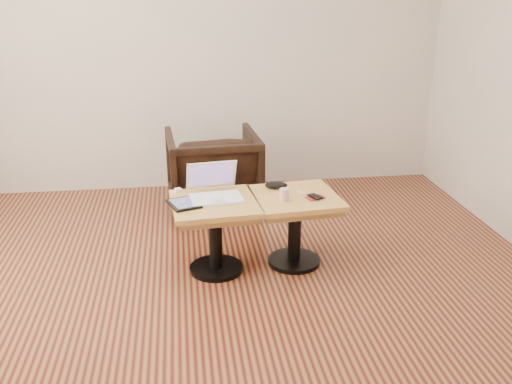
{
  "coord_description": "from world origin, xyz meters",
  "views": [
    {
      "loc": [
        -0.14,
        -2.89,
        1.83
      ],
      "look_at": [
        0.33,
        0.52,
        0.55
      ],
      "focal_mm": 40.0,
      "sensor_mm": 36.0,
      "label": 1
    }
  ],
  "objects": [
    {
      "name": "striped_cup",
      "position": [
        0.5,
        0.47,
        0.54
      ],
      "size": [
        0.07,
        0.07,
        0.08
      ],
      "primitive_type": "cylinder",
      "rotation": [
        0.0,
        0.0,
        -0.17
      ],
      "color": "#E16273",
      "rests_on": "side_table_right"
    },
    {
      "name": "tablet",
      "position": [
        -0.14,
        0.48,
        0.51
      ],
      "size": [
        0.24,
        0.26,
        0.02
      ],
      "rotation": [
        0.0,
        0.0,
        0.34
      ],
      "color": "black",
      "rests_on": "side_table_left"
    },
    {
      "name": "side_table_left",
      "position": [
        0.06,
        0.52,
        0.37
      ],
      "size": [
        0.59,
        0.59,
        0.5
      ],
      "rotation": [
        0.0,
        0.0,
        0.08
      ],
      "color": "black",
      "rests_on": "ground"
    },
    {
      "name": "phone_on_sleeve",
      "position": [
        0.71,
        0.49,
        0.5
      ],
      "size": [
        0.14,
        0.12,
        0.01
      ],
      "rotation": [
        0.0,
        0.0,
        0.38
      ],
      "color": "maroon",
      "rests_on": "side_table_right"
    },
    {
      "name": "room_shell",
      "position": [
        0.0,
        0.0,
        1.35
      ],
      "size": [
        4.52,
        4.52,
        2.71
      ],
      "color": "#421711",
      "rests_on": "ground"
    },
    {
      "name": "armchair",
      "position": [
        0.11,
        1.6,
        0.34
      ],
      "size": [
        0.77,
        0.79,
        0.68
      ],
      "primitive_type": "imported",
      "rotation": [
        0.0,
        0.0,
        3.21
      ],
      "color": "black",
      "rests_on": "ground"
    },
    {
      "name": "laptop",
      "position": [
        0.06,
        0.59,
        0.54
      ],
      "size": [
        0.37,
        0.36,
        0.22
      ],
      "rotation": [
        0.0,
        0.0,
        0.12
      ],
      "color": "white",
      "rests_on": "side_table_left"
    },
    {
      "name": "glasses_case",
      "position": [
        0.49,
        0.7,
        0.52
      ],
      "size": [
        0.16,
        0.08,
        0.05
      ],
      "primitive_type": "ellipsoid",
      "rotation": [
        0.0,
        0.0,
        -0.11
      ],
      "color": "black",
      "rests_on": "side_table_right"
    },
    {
      "name": "charging_adapter",
      "position": [
        -0.17,
        0.72,
        0.51
      ],
      "size": [
        0.05,
        0.05,
        0.03
      ],
      "primitive_type": "cube",
      "rotation": [
        0.0,
        0.0,
        0.32
      ],
      "color": "white",
      "rests_on": "side_table_left"
    },
    {
      "name": "earbuds_tangle",
      "position": [
        0.66,
        0.58,
        0.5
      ],
      "size": [
        0.08,
        0.07,
        0.02
      ],
      "color": "white",
      "rests_on": "side_table_right"
    },
    {
      "name": "side_table_right",
      "position": [
        0.59,
        0.55,
        0.37
      ],
      "size": [
        0.6,
        0.6,
        0.5
      ],
      "rotation": [
        0.0,
        0.0,
        0.1
      ],
      "color": "black",
      "rests_on": "ground"
    }
  ]
}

